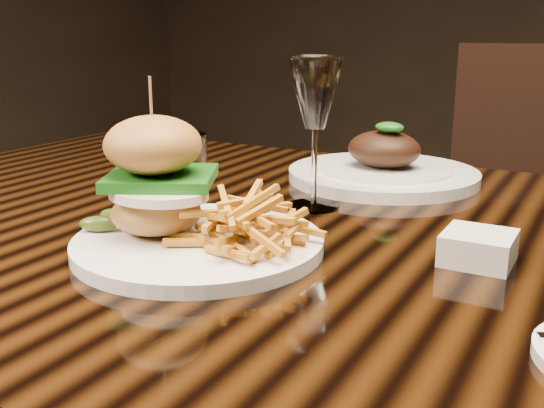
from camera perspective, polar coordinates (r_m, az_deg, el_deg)
The scene contains 7 objects.
dining_table at distance 0.79m, azimuth 7.26°, elevation -7.84°, with size 1.60×0.90×0.75m.
burger_plate at distance 0.70m, azimuth -7.31°, elevation -0.33°, with size 0.28×0.28×0.19m.
ramekin at distance 0.69m, azimuth 18.01°, elevation -3.75°, with size 0.07×0.07×0.03m, color white.
wine_glass at distance 0.84m, azimuth 3.91°, elevation 9.49°, with size 0.07×0.07×0.20m.
water_tumbler at distance 0.94m, azimuth -7.83°, elevation 3.54°, with size 0.07×0.07×0.09m, color white.
far_dish at distance 1.03m, azimuth 9.93°, elevation 3.09°, with size 0.30×0.30×0.10m.
chair_far at distance 1.64m, azimuth 22.64°, elevation -1.58°, with size 0.48×0.49×0.95m.
Camera 1 is at (0.26, -0.68, 0.99)m, focal length 42.00 mm.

